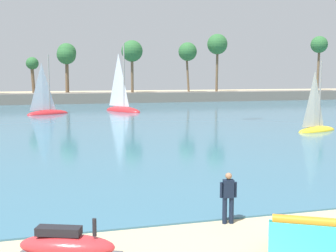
# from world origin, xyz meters

# --- Properties ---
(sea) EXTENTS (220.00, 102.36, 0.06)m
(sea) POSITION_xyz_m (0.00, 57.75, 0.03)
(sea) COLOR #386B84
(sea) RESTS_ON ground
(palm_headland) EXTENTS (109.23, 6.56, 13.35)m
(palm_headland) POSITION_xyz_m (-3.44, 68.86, 3.78)
(palm_headland) COLOR slate
(palm_headland) RESTS_ON ground
(watercraft_on_trailer) EXTENTS (2.79, 1.87, 1.28)m
(watercraft_on_trailer) POSITION_xyz_m (-4.18, 4.37, 0.52)
(watercraft_on_trailer) COLOR #4C4C51
(watercraft_on_trailer) RESTS_ON ground
(person_at_waterline) EXTENTS (0.54, 0.26, 1.67)m
(person_at_waterline) POSITION_xyz_m (0.93, 6.26, 0.89)
(person_at_waterline) COLOR #141E33
(person_at_waterline) RESTS_ON ground
(sailboat_near_shore) EXTENTS (4.58, 2.62, 6.37)m
(sailboat_near_shore) POSITION_xyz_m (17.07, 25.04, 0.63)
(sailboat_near_shore) COLOR yellow
(sailboat_near_shore) RESTS_ON sea
(sailboat_toward_headland) EXTENTS (4.97, 6.63, 9.47)m
(sailboat_toward_headland) POSITION_xyz_m (4.57, 49.58, 0.91)
(sailboat_toward_headland) COLOR red
(sailboat_toward_headland) RESTS_ON sea
(sailboat_far_left) EXTENTS (5.47, 3.85, 7.73)m
(sailboat_far_left) POSITION_xyz_m (-4.94, 47.79, 0.76)
(sailboat_far_left) COLOR red
(sailboat_far_left) RESTS_ON sea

